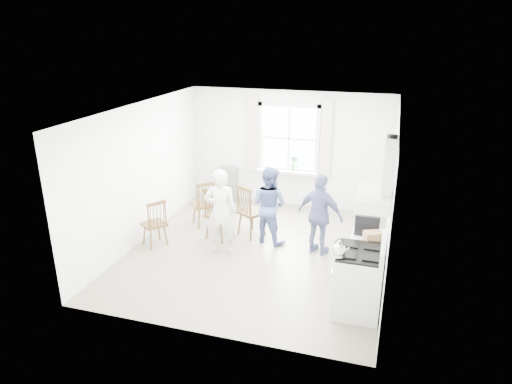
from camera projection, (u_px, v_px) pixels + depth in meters
name	position (u px, v px, depth m)	size (l,w,h in m)	color
room_shell	(257.00, 184.00, 7.92)	(4.62, 5.12, 2.64)	gray
window_assembly	(289.00, 143.00, 10.07)	(1.88, 0.24, 1.70)	white
range_hood	(379.00, 188.00, 5.94)	(0.45, 0.76, 0.94)	silver
shelf_unit	(228.00, 184.00, 10.71)	(0.40, 0.30, 0.80)	slate
gas_stove	(358.00, 281.00, 6.47)	(0.68, 0.76, 1.12)	silver
kettle	(339.00, 251.00, 6.13)	(0.19, 0.19, 0.27)	silver
low_cabinet	(367.00, 261.00, 7.09)	(0.50, 0.55, 0.90)	silver
stereo_stack	(368.00, 223.00, 6.95)	(0.37, 0.33, 0.32)	black
cardboard_box	(373.00, 237.00, 6.68)	(0.24, 0.17, 0.16)	#A77C50
windsor_chair_a	(205.00, 199.00, 9.19)	(0.57, 0.57, 0.98)	#4A3217
windsor_chair_b	(215.00, 209.00, 8.59)	(0.55, 0.55, 1.05)	#4A3217
windsor_chair_c	(156.00, 219.00, 8.34)	(0.54, 0.54, 0.93)	#4A3217
person_left	(221.00, 212.00, 8.07)	(0.58, 0.58, 1.58)	silver
person_mid	(269.00, 205.00, 8.52)	(0.72, 0.72, 1.48)	#4C5C8E
person_right	(320.00, 215.00, 8.06)	(0.87, 0.87, 1.49)	navy
potted_plant	(294.00, 163.00, 10.10)	(0.19, 0.19, 0.35)	#377B3D
windsor_chair_d	(247.00, 206.00, 8.74)	(0.61, 0.61, 1.06)	#4A3217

